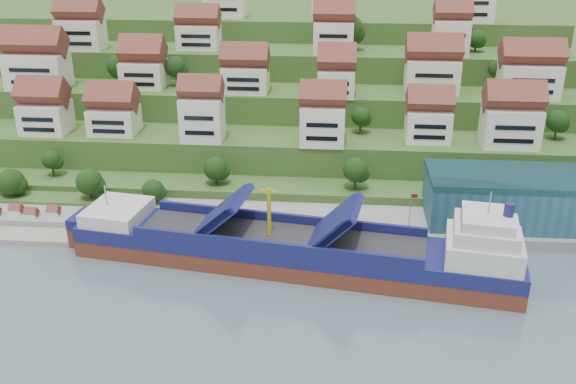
{
  "coord_description": "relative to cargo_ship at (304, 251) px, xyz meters",
  "views": [
    {
      "loc": [
        4.25,
        -103.08,
        58.83
      ],
      "look_at": [
        -5.87,
        14.0,
        8.0
      ],
      "focal_mm": 40.0,
      "sensor_mm": 36.0,
      "label": 1
    }
  ],
  "objects": [
    {
      "name": "pebble_beach",
      "position": [
        -56.32,
        13.6,
        -2.88
      ],
      "size": [
        45.0,
        20.0,
        1.0
      ],
      "primitive_type": "cube",
      "color": "gray",
      "rests_on": "ground"
    },
    {
      "name": "beach_huts",
      "position": [
        -58.32,
        12.35,
        -1.28
      ],
      "size": [
        14.4,
        3.7,
        2.2
      ],
      "color": "white",
      "rests_on": "pebble_beach"
    },
    {
      "name": "quay",
      "position": [
        21.68,
        16.6,
        -2.28
      ],
      "size": [
        180.0,
        14.0,
        2.2
      ],
      "primitive_type": "cube",
      "color": "gray",
      "rests_on": "ground"
    },
    {
      "name": "flagpole",
      "position": [
        19.8,
        11.6,
        3.51
      ],
      "size": [
        1.28,
        0.16,
        8.0
      ],
      "color": "gray",
      "rests_on": "quay"
    },
    {
      "name": "hillside",
      "position": [
        1.68,
        105.15,
        7.28
      ],
      "size": [
        260.0,
        128.0,
        31.0
      ],
      "color": "#2D4C1E",
      "rests_on": "ground"
    },
    {
      "name": "hillside_village",
      "position": [
        4.58,
        59.84,
        20.36
      ],
      "size": [
        158.72,
        61.65,
        29.78
      ],
      "color": "white",
      "rests_on": "ground"
    },
    {
      "name": "hillside_trees",
      "position": [
        -7.19,
        48.9,
        14.68
      ],
      "size": [
        141.75,
        62.52,
        31.75
      ],
      "color": "#1B3C14",
      "rests_on": "ground"
    },
    {
      "name": "cargo_ship",
      "position": [
        0.0,
        0.0,
        0.0
      ],
      "size": [
        81.32,
        24.39,
        17.85
      ],
      "rotation": [
        0.0,
        0.0,
        -0.15
      ],
      "color": "#602B1D",
      "rests_on": "ground"
    },
    {
      "name": "ground",
      "position": [
        1.68,
        1.6,
        -3.38
      ],
      "size": [
        300.0,
        300.0,
        0.0
      ],
      "primitive_type": "plane",
      "color": "slate",
      "rests_on": "ground"
    }
  ]
}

